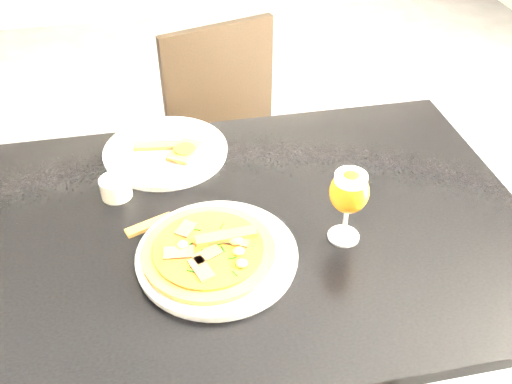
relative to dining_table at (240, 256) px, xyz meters
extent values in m
cube|color=black|center=(0.00, 0.00, 0.08)|extent=(1.20, 0.80, 0.03)
cylinder|color=black|center=(-0.54, 0.34, -0.30)|extent=(0.05, 0.05, 0.72)
cylinder|color=black|center=(0.54, 0.34, -0.30)|extent=(0.05, 0.05, 0.72)
cube|color=black|center=(0.12, 0.60, -0.24)|extent=(0.49, 0.49, 0.04)
cylinder|color=black|center=(0.01, 0.41, -0.46)|extent=(0.03, 0.03, 0.40)
cylinder|color=black|center=(0.32, 0.50, -0.46)|extent=(0.03, 0.03, 0.40)
cylinder|color=black|center=(-0.08, 0.71, -0.46)|extent=(0.03, 0.03, 0.40)
cylinder|color=black|center=(0.23, 0.80, -0.46)|extent=(0.03, 0.03, 0.40)
cube|color=black|center=(0.07, 0.77, -0.01)|extent=(0.37, 0.13, 0.39)
cylinder|color=white|center=(-0.06, -0.09, 0.10)|extent=(0.40, 0.40, 0.02)
cylinder|color=brown|center=(-0.07, -0.09, 0.11)|extent=(0.25, 0.25, 0.01)
cylinder|color=#B25E0E|center=(-0.07, -0.09, 0.12)|extent=(0.21, 0.21, 0.01)
cube|color=#4C3620|center=(-0.05, -0.09, 0.12)|extent=(0.05, 0.03, 0.00)
cube|color=#4C3620|center=(-0.06, -0.04, 0.12)|extent=(0.04, 0.06, 0.00)
cube|color=#4C3620|center=(-0.12, -0.05, 0.12)|extent=(0.06, 0.05, 0.00)
cube|color=#4C3620|center=(-0.09, -0.10, 0.12)|extent=(0.06, 0.05, 0.00)
cube|color=#4C3620|center=(-0.06, -0.13, 0.12)|extent=(0.04, 0.06, 0.00)
ellipsoid|color=#E4C44A|center=(-0.06, -0.08, 0.13)|extent=(0.02, 0.02, 0.01)
ellipsoid|color=#E4C44A|center=(-0.08, -0.03, 0.13)|extent=(0.02, 0.02, 0.01)
ellipsoid|color=#E4C44A|center=(-0.09, -0.08, 0.13)|extent=(0.02, 0.02, 0.01)
ellipsoid|color=#E4C44A|center=(-0.10, -0.14, 0.13)|extent=(0.02, 0.02, 0.01)
ellipsoid|color=#E4C44A|center=(-0.06, -0.10, 0.13)|extent=(0.02, 0.02, 0.01)
cube|color=#0F420B|center=(-0.07, -0.07, 0.12)|extent=(0.01, 0.02, 0.00)
cube|color=#0F420B|center=(-0.08, -0.05, 0.12)|extent=(0.00, 0.02, 0.00)
cube|color=#0F420B|center=(-0.11, -0.03, 0.12)|extent=(0.01, 0.02, 0.00)
cube|color=#0F420B|center=(-0.10, -0.07, 0.12)|extent=(0.02, 0.01, 0.00)
cube|color=#0F420B|center=(-0.13, -0.08, 0.12)|extent=(0.02, 0.01, 0.00)
cube|color=#0F420B|center=(-0.09, -0.09, 0.12)|extent=(0.02, 0.01, 0.00)
cube|color=#0F420B|center=(-0.10, -0.11, 0.12)|extent=(0.01, 0.01, 0.00)
cube|color=#0F420B|center=(-0.10, -0.15, 0.12)|extent=(0.01, 0.02, 0.00)
cube|color=#0F420B|center=(-0.07, -0.11, 0.12)|extent=(0.00, 0.02, 0.00)
cube|color=#0F420B|center=(-0.05, -0.13, 0.12)|extent=(0.01, 0.02, 0.00)
cube|color=#0F420B|center=(-0.06, -0.09, 0.12)|extent=(0.02, 0.01, 0.00)
cube|color=#0F420B|center=(-0.03, -0.09, 0.12)|extent=(0.02, 0.01, 0.00)
cube|color=#0F420B|center=(-0.01, -0.07, 0.12)|extent=(0.02, 0.01, 0.00)
cube|color=#0F420B|center=(-0.05, -0.07, 0.12)|extent=(0.01, 0.01, 0.00)
cube|color=brown|center=(-0.03, -0.08, 0.13)|extent=(0.12, 0.03, 0.01)
cylinder|color=white|center=(-0.13, 0.28, 0.10)|extent=(0.30, 0.30, 0.02)
cube|color=brown|center=(-0.15, 0.29, 0.11)|extent=(0.11, 0.04, 0.01)
cube|color=brown|center=(-0.08, 0.25, 0.11)|extent=(0.09, 0.10, 0.01)
cylinder|color=#B25E0E|center=(-0.08, 0.25, 0.12)|extent=(0.05, 0.05, 0.00)
cube|color=brown|center=(-0.18, 0.03, 0.09)|extent=(0.10, 0.06, 0.01)
cylinder|color=silver|center=(-0.24, 0.14, 0.11)|extent=(0.07, 0.07, 0.04)
cylinder|color=yellow|center=(-0.24, 0.14, 0.13)|extent=(0.06, 0.06, 0.01)
cylinder|color=silver|center=(0.20, -0.08, 0.09)|extent=(0.06, 0.06, 0.00)
cylinder|color=silver|center=(0.20, -0.08, 0.13)|extent=(0.01, 0.01, 0.07)
ellipsoid|color=#A56510|center=(0.20, -0.08, 0.21)|extent=(0.08, 0.08, 0.09)
cylinder|color=white|center=(0.20, -0.08, 0.24)|extent=(0.06, 0.06, 0.01)
camera|label=1|loc=(-0.14, -0.85, 0.87)|focal=40.00mm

